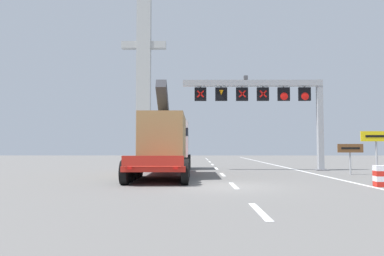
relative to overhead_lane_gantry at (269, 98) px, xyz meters
The scene contains 8 objects.
ground 12.61m from the overhead_lane_gantry, 111.40° to the right, with size 112.00×112.00×0.00m, color slate.
lane_markings 8.34m from the overhead_lane_gantry, 125.95° to the left, with size 0.20×46.30×0.01m.
edge_line_right 5.84m from the overhead_lane_gantry, 33.68° to the left, with size 0.20×63.00×0.01m, color silver.
overhead_lane_gantry is the anchor object (origin of this frame).
heavy_haul_truck_red 8.43m from the overhead_lane_gantry, 159.80° to the right, with size 3.02×14.06×5.30m.
exit_sign_yellow 8.87m from the overhead_lane_gantry, 59.45° to the right, with size 1.67×0.15×2.53m.
tourist_info_sign_brown 6.95m from the overhead_lane_gantry, 45.27° to the right, with size 1.57×0.15×1.88m.
bridge_pylon_distant 50.30m from the overhead_lane_gantry, 109.03° to the left, with size 9.00×2.00×36.13m.
Camera 1 is at (-1.30, -15.49, 1.69)m, focal length 33.55 mm.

